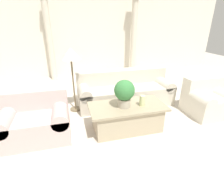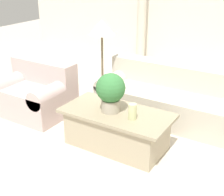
# 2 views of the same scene
# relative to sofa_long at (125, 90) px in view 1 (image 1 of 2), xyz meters

# --- Properties ---
(ground_plane) EXTENTS (16.00, 16.00, 0.00)m
(ground_plane) POSITION_rel_sofa_long_xyz_m (-0.32, -0.61, -0.32)
(ground_plane) COLOR beige
(wall_back) EXTENTS (10.00, 0.06, 3.20)m
(wall_back) POSITION_rel_sofa_long_xyz_m (-0.32, 2.78, 1.28)
(wall_back) COLOR silver
(wall_back) RESTS_ON ground_plane
(sofa_long) EXTENTS (2.28, 0.85, 0.80)m
(sofa_long) POSITION_rel_sofa_long_xyz_m (0.00, 0.00, 0.00)
(sofa_long) COLOR beige
(sofa_long) RESTS_ON ground_plane
(loveseat) EXTENTS (1.14, 0.85, 0.80)m
(loveseat) POSITION_rel_sofa_long_xyz_m (-1.95, -0.92, 0.01)
(loveseat) COLOR beige
(loveseat) RESTS_ON ground_plane
(coffee_table) EXTENTS (1.40, 0.70, 0.49)m
(coffee_table) POSITION_rel_sofa_long_xyz_m (-0.33, -1.13, -0.07)
(coffee_table) COLOR tan
(coffee_table) RESTS_ON ground_plane
(potted_plant) EXTENTS (0.36, 0.36, 0.50)m
(potted_plant) POSITION_rel_sofa_long_xyz_m (-0.40, -1.15, 0.45)
(potted_plant) COLOR #B2A893
(potted_plant) RESTS_ON coffee_table
(pillar_candle) EXTENTS (0.10, 0.10, 0.20)m
(pillar_candle) POSITION_rel_sofa_long_xyz_m (-0.07, -1.20, 0.27)
(pillar_candle) COLOR beige
(pillar_candle) RESTS_ON coffee_table
(floor_lamp) EXTENTS (0.43, 0.43, 1.41)m
(floor_lamp) POSITION_rel_sofa_long_xyz_m (-1.22, -0.09, 0.89)
(floor_lamp) COLOR brown
(floor_lamp) RESTS_ON ground_plane
(column_left) EXTENTS (0.29, 0.29, 2.62)m
(column_left) POSITION_rel_sofa_long_xyz_m (-1.78, 2.40, 1.01)
(column_left) COLOR beige
(column_left) RESTS_ON ground_plane
(column_right) EXTENTS (0.29, 0.29, 2.62)m
(column_right) POSITION_rel_sofa_long_xyz_m (1.12, 2.40, 1.01)
(column_right) COLOR beige
(column_right) RESTS_ON ground_plane
(armchair) EXTENTS (0.88, 0.80, 0.77)m
(armchair) POSITION_rel_sofa_long_xyz_m (1.60, -0.98, 0.00)
(armchair) COLOR beige
(armchair) RESTS_ON ground_plane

